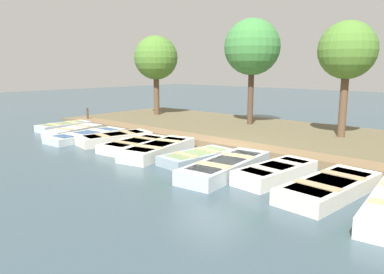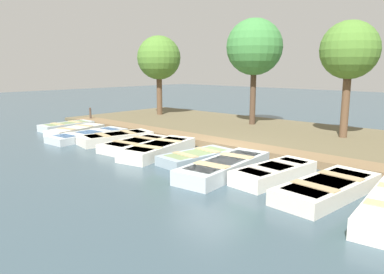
# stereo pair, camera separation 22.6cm
# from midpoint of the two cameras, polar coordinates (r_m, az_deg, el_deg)

# --- Properties ---
(ground_plane) EXTENTS (80.00, 80.00, 0.00)m
(ground_plane) POSITION_cam_midpoint_polar(r_m,az_deg,el_deg) (13.30, 3.34, -2.86)
(ground_plane) COLOR #384C56
(shore_bank) EXTENTS (8.00, 24.00, 0.16)m
(shore_bank) POSITION_cam_midpoint_polar(r_m,az_deg,el_deg) (17.37, 13.87, 0.32)
(shore_bank) COLOR brown
(shore_bank) RESTS_ON ground_plane
(dock_walkway) EXTENTS (1.07, 21.16, 0.26)m
(dock_walkway) POSITION_cam_midpoint_polar(r_m,az_deg,el_deg) (14.35, 6.87, -1.39)
(dock_walkway) COLOR brown
(dock_walkway) RESTS_ON ground_plane
(rowboat_0) EXTENTS (2.63, 1.11, 0.35)m
(rowboat_0) POSITION_cam_midpoint_polar(r_m,az_deg,el_deg) (19.78, -18.24, 1.60)
(rowboat_0) COLOR #B2BCC1
(rowboat_0) RESTS_ON ground_plane
(rowboat_1) EXTENTS (2.99, 1.64, 0.34)m
(rowboat_1) POSITION_cam_midpoint_polar(r_m,az_deg,el_deg) (18.35, -16.98, 0.97)
(rowboat_1) COLOR beige
(rowboat_1) RESTS_ON ground_plane
(rowboat_2) EXTENTS (3.53, 1.41, 0.33)m
(rowboat_2) POSITION_cam_midpoint_polar(r_m,az_deg,el_deg) (16.92, -15.16, 0.25)
(rowboat_2) COLOR #B2BCC1
(rowboat_2) RESTS_ON ground_plane
(rowboat_3) EXTENTS (3.16, 1.68, 0.40)m
(rowboat_3) POSITION_cam_midpoint_polar(r_m,az_deg,el_deg) (15.84, -11.11, -0.12)
(rowboat_3) COLOR beige
(rowboat_3) RESTS_ON ground_plane
(rowboat_4) EXTENTS (2.99, 1.54, 0.36)m
(rowboat_4) POSITION_cam_midpoint_polar(r_m,az_deg,el_deg) (14.50, -8.12, -1.11)
(rowboat_4) COLOR beige
(rowboat_4) RESTS_ON ground_plane
(rowboat_5) EXTENTS (3.44, 1.80, 0.44)m
(rowboat_5) POSITION_cam_midpoint_polar(r_m,az_deg,el_deg) (13.41, -4.69, -1.82)
(rowboat_5) COLOR silver
(rowboat_5) RESTS_ON ground_plane
(rowboat_6) EXTENTS (2.71, 1.35, 0.34)m
(rowboat_6) POSITION_cam_midpoint_polar(r_m,az_deg,el_deg) (12.40, 1.23, -3.05)
(rowboat_6) COLOR #8C9EA8
(rowboat_6) RESTS_ON ground_plane
(rowboat_7) EXTENTS (3.69, 1.50, 0.44)m
(rowboat_7) POSITION_cam_midpoint_polar(r_m,az_deg,el_deg) (11.04, 5.57, -4.54)
(rowboat_7) COLOR #B2BCC1
(rowboat_7) RESTS_ON ground_plane
(rowboat_8) EXTENTS (2.82, 1.28, 0.43)m
(rowboat_8) POSITION_cam_midpoint_polar(r_m,az_deg,el_deg) (10.70, 13.02, -5.30)
(rowboat_8) COLOR silver
(rowboat_8) RESTS_ON ground_plane
(rowboat_9) EXTENTS (3.37, 1.53, 0.41)m
(rowboat_9) POSITION_cam_midpoint_polar(r_m,az_deg,el_deg) (9.80, 20.60, -7.30)
(rowboat_9) COLOR beige
(rowboat_9) RESTS_ON ground_plane
(mooring_post_near) EXTENTS (0.11, 0.11, 0.88)m
(mooring_post_near) POSITION_cam_midpoint_polar(r_m,az_deg,el_deg) (21.65, -14.93, 3.24)
(mooring_post_near) COLOR #47382D
(mooring_post_near) RESTS_ON ground_plane
(park_tree_far_left) EXTENTS (2.65, 2.65, 4.98)m
(park_tree_far_left) POSITION_cam_midpoint_polar(r_m,az_deg,el_deg) (23.43, -4.79, 11.86)
(park_tree_far_left) COLOR brown
(park_tree_far_left) RESTS_ON ground_plane
(park_tree_left) EXTENTS (2.83, 2.83, 5.50)m
(park_tree_left) POSITION_cam_midpoint_polar(r_m,az_deg,el_deg) (19.56, 9.81, 13.30)
(park_tree_left) COLOR #4C3828
(park_tree_left) RESTS_ON ground_plane
(park_tree_center) EXTENTS (2.38, 2.38, 4.97)m
(park_tree_center) POSITION_cam_midpoint_polar(r_m,az_deg,el_deg) (16.92, 23.22, 11.94)
(park_tree_center) COLOR brown
(park_tree_center) RESTS_ON ground_plane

